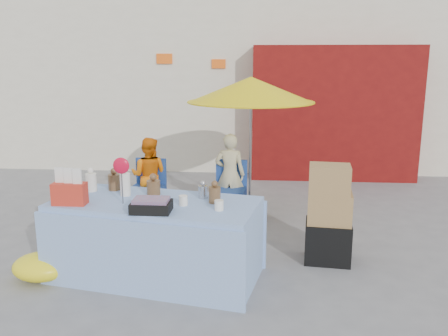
# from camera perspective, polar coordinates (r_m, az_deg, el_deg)

# --- Properties ---
(ground) EXTENTS (80.00, 80.00, 0.00)m
(ground) POSITION_cam_1_polar(r_m,az_deg,el_deg) (5.76, -3.62, -11.04)
(ground) COLOR slate
(ground) RESTS_ON ground
(backdrop) EXTENTS (14.00, 8.00, 7.80)m
(backdrop) POSITION_cam_1_polar(r_m,az_deg,el_deg) (12.75, 3.48, 16.37)
(backdrop) COLOR silver
(backdrop) RESTS_ON ground
(market_table) EXTENTS (2.40, 1.46, 1.36)m
(market_table) POSITION_cam_1_polar(r_m,az_deg,el_deg) (5.26, -8.26, -8.33)
(market_table) COLOR #8EB7E3
(market_table) RESTS_ON ground
(chair_left) EXTENTS (0.52, 0.51, 0.85)m
(chair_left) POSITION_cam_1_polar(r_m,az_deg,el_deg) (7.35, -9.15, -3.69)
(chair_left) COLOR navy
(chair_left) RESTS_ON ground
(chair_right) EXTENTS (0.52, 0.51, 0.85)m
(chair_right) POSITION_cam_1_polar(r_m,az_deg,el_deg) (7.16, 0.64, -3.96)
(chair_right) COLOR navy
(chair_right) RESTS_ON ground
(vendor_orange) EXTENTS (0.62, 0.50, 1.18)m
(vendor_orange) POSITION_cam_1_polar(r_m,az_deg,el_deg) (7.39, -9.01, -0.89)
(vendor_orange) COLOR orange
(vendor_orange) RESTS_ON ground
(vendor_beige) EXTENTS (0.49, 0.34, 1.26)m
(vendor_beige) POSITION_cam_1_polar(r_m,az_deg,el_deg) (7.19, 0.71, -0.79)
(vendor_beige) COLOR #CABF8F
(vendor_beige) RESTS_ON ground
(umbrella) EXTENTS (1.90, 1.90, 2.09)m
(umbrella) POSITION_cam_1_polar(r_m,az_deg,el_deg) (7.14, 3.25, 9.34)
(umbrella) COLOR gray
(umbrella) RESTS_ON ground
(box_stack) EXTENTS (0.57, 0.49, 1.17)m
(box_stack) POSITION_cam_1_polar(r_m,az_deg,el_deg) (5.68, 12.48, -5.84)
(box_stack) COLOR black
(box_stack) RESTS_ON ground
(tarp_bundle) EXTENTS (0.75, 0.65, 0.29)m
(tarp_bundle) POSITION_cam_1_polar(r_m,az_deg,el_deg) (5.61, -21.02, -11.00)
(tarp_bundle) COLOR yellow
(tarp_bundle) RESTS_ON ground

